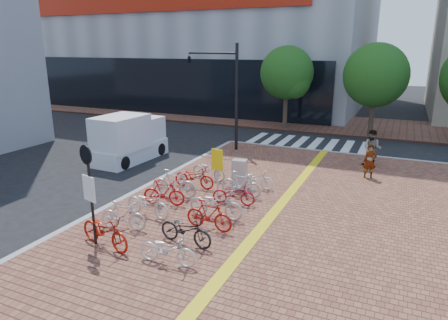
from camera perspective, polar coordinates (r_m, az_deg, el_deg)
The scene contains 26 objects.
ground at distance 13.81m, azimuth -3.62°, elevation -9.89°, with size 120.00×120.00×0.00m, color black.
kerb_north at distance 23.88m, azimuth 16.56°, elevation 0.85°, with size 14.00×0.25×0.15m, color gray.
far_sidewalk at distance 33.03m, azimuth 13.65°, elevation 5.10°, with size 70.00×8.00×0.15m, color brown.
crosswalk at distance 26.22m, azimuth 11.77°, elevation 2.33°, with size 7.50×4.00×0.01m.
street_trees at distance 28.49m, azimuth 22.94°, elevation 10.84°, with size 16.20×4.60×6.35m.
bike_0 at distance 12.67m, azimuth -16.66°, elevation -9.64°, with size 0.70×2.02×1.06m, color #AC1A0C.
bike_1 at distance 13.68m, azimuth -14.22°, elevation -7.68°, with size 0.46×1.63×0.98m, color silver.
bike_2 at distance 14.51m, azimuth -10.85°, elevation -6.05°, with size 0.66×1.89×0.99m, color silver.
bike_3 at distance 15.41m, azimuth -8.59°, elevation -4.63°, with size 0.47×1.65×0.99m, color red.
bike_4 at distance 16.11m, azimuth -7.18°, elevation -3.35°, with size 0.54×1.91×1.15m, color #B7B6BB.
bike_5 at distance 17.13m, azimuth -4.29°, elevation -2.42°, with size 0.64×1.83×0.96m, color #A20E0B.
bike_6 at distance 18.15m, azimuth -2.18°, elevation -1.39°, with size 0.61×1.76×0.92m, color #A9A9AD.
bike_7 at distance 11.41m, azimuth -8.09°, elevation -12.48°, with size 0.60×1.73×0.91m, color silver.
bike_8 at distance 12.38m, azimuth -5.49°, elevation -9.85°, with size 0.64×1.85×0.97m, color black.
bike_9 at distance 13.26m, azimuth -2.16°, elevation -7.88°, with size 0.48×1.69×1.01m, color #AD140C.
bike_10 at distance 14.11m, azimuth -1.13°, elevation -6.27°, with size 0.70×2.01×1.06m, color #BCBCC1.
bike_11 at distance 15.30m, azimuth 1.39°, elevation -4.85°, with size 0.57×1.64×0.86m, color #AD0C18.
bike_12 at distance 16.10m, azimuth 2.43°, elevation -3.45°, with size 0.49×1.73×1.04m, color silver.
bike_13 at distance 17.02m, azimuth 4.39°, elevation -2.71°, with size 0.57×1.65×0.87m, color silver.
pedestrian_a at distance 19.43m, azimuth 20.10°, elevation -0.19°, with size 0.58×0.38×1.58m, color gray.
pedestrian_b at distance 21.33m, azimuth 20.40°, elevation 1.55°, with size 0.91×0.71×1.87m, color #515767.
utility_box at distance 16.87m, azimuth 2.24°, elevation -2.08°, with size 0.59×0.43×1.29m, color #B3B4B8.
yellow_sign at distance 15.82m, azimuth -1.00°, elevation -0.57°, with size 0.53×0.18×1.97m.
notice_sign at distance 12.39m, azimuth -18.72°, elevation -3.15°, with size 0.57×0.21×3.15m.
traffic_light_pole at distance 23.52m, azimuth -1.39°, elevation 11.80°, with size 3.25×1.25×6.05m.
box_truck at distance 22.18m, azimuth -13.42°, elevation 2.96°, with size 2.09×4.49×2.55m.
Camera 1 is at (5.88, -10.96, 5.99)m, focal length 32.00 mm.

